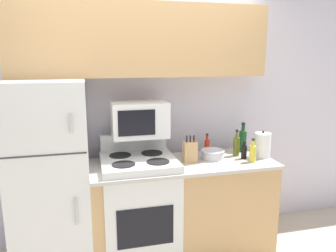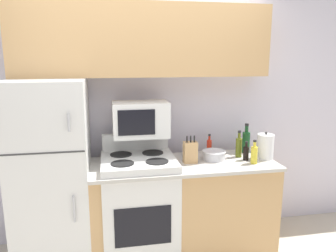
% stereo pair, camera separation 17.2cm
% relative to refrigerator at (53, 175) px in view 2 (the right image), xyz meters
% --- Properties ---
extents(wall_back, '(8.00, 0.05, 2.55)m').
position_rel_refrigerator_xyz_m(wall_back, '(0.84, 0.39, 0.44)').
color(wall_back, silver).
rests_on(wall_back, ground_plane).
extents(lower_cabinets, '(1.69, 0.65, 0.89)m').
position_rel_refrigerator_xyz_m(lower_cabinets, '(1.16, -0.05, -0.38)').
color(lower_cabinets, tan).
rests_on(lower_cabinets, ground_plane).
extents(refrigerator, '(0.64, 0.74, 1.66)m').
position_rel_refrigerator_xyz_m(refrigerator, '(0.00, 0.00, 0.00)').
color(refrigerator, silver).
rests_on(refrigerator, ground_plane).
extents(upper_cabinets, '(2.32, 0.32, 0.65)m').
position_rel_refrigerator_xyz_m(upper_cabinets, '(0.84, 0.21, 1.16)').
color(upper_cabinets, tan).
rests_on(upper_cabinets, refrigerator).
extents(stove, '(0.66, 0.63, 1.12)m').
position_rel_refrigerator_xyz_m(stove, '(0.75, -0.06, -0.34)').
color(stove, silver).
rests_on(stove, ground_plane).
extents(microwave, '(0.51, 0.31, 0.32)m').
position_rel_refrigerator_xyz_m(microwave, '(0.79, 0.08, 0.45)').
color(microwave, silver).
rests_on(microwave, stove).
extents(knife_block, '(0.12, 0.09, 0.25)m').
position_rel_refrigerator_xyz_m(knife_block, '(1.22, -0.08, 0.16)').
color(knife_block, tan).
rests_on(knife_block, lower_cabinets).
extents(bowl, '(0.22, 0.22, 0.08)m').
position_rel_refrigerator_xyz_m(bowl, '(1.46, -0.03, 0.11)').
color(bowl, silver).
rests_on(bowl, lower_cabinets).
extents(bottle_soy_sauce, '(0.05, 0.05, 0.18)m').
position_rel_refrigerator_xyz_m(bottle_soy_sauce, '(1.75, -0.10, 0.13)').
color(bottle_soy_sauce, black).
rests_on(bottle_soy_sauce, lower_cabinets).
extents(bottle_hot_sauce, '(0.05, 0.05, 0.20)m').
position_rel_refrigerator_xyz_m(bottle_hot_sauce, '(1.47, 0.15, 0.14)').
color(bottle_hot_sauce, red).
rests_on(bottle_hot_sauce, lower_cabinets).
extents(bottle_wine_green, '(0.08, 0.08, 0.30)m').
position_rel_refrigerator_xyz_m(bottle_wine_green, '(1.85, 0.13, 0.18)').
color(bottle_wine_green, '#194C23').
rests_on(bottle_wine_green, lower_cabinets).
extents(bottle_olive_oil, '(0.06, 0.06, 0.26)m').
position_rel_refrigerator_xyz_m(bottle_olive_oil, '(1.72, 0.00, 0.16)').
color(bottle_olive_oil, '#5B6619').
rests_on(bottle_olive_oil, lower_cabinets).
extents(bottle_cooking_spray, '(0.06, 0.06, 0.22)m').
position_rel_refrigerator_xyz_m(bottle_cooking_spray, '(1.78, -0.21, 0.15)').
color(bottle_cooking_spray, gold).
rests_on(bottle_cooking_spray, lower_cabinets).
extents(kettle, '(0.15, 0.15, 0.26)m').
position_rel_refrigerator_xyz_m(kettle, '(1.95, -0.09, 0.18)').
color(kettle, white).
rests_on(kettle, lower_cabinets).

